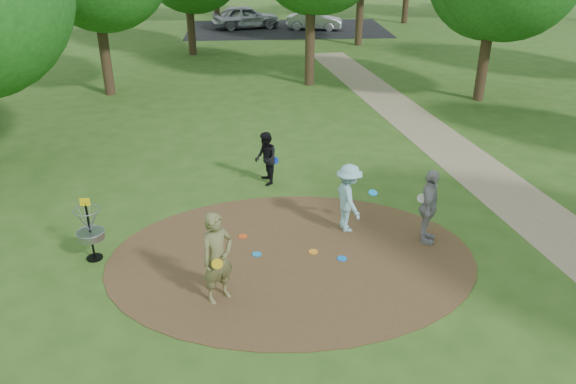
{
  "coord_description": "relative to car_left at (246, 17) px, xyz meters",
  "views": [
    {
      "loc": [
        -0.87,
        -10.87,
        6.97
      ],
      "look_at": [
        0.0,
        1.2,
        1.1
      ],
      "focal_mm": 35.0,
      "sensor_mm": 36.0,
      "label": 1
    }
  ],
  "objects": [
    {
      "name": "disc_ground_blue",
      "position": [
        2.04,
        -30.61,
        -0.77
      ],
      "size": [
        0.22,
        0.22,
        0.02
      ],
      "primitive_type": "cylinder",
      "color": "blue",
      "rests_on": "dirt_clearing"
    },
    {
      "name": "player_waiting_with_disc",
      "position": [
        4.15,
        -29.96,
        0.13
      ],
      "size": [
        0.79,
        1.18,
        1.86
      ],
      "color": "gray",
      "rests_on": "ground"
    },
    {
      "name": "ground",
      "position": [
        0.9,
        -30.46,
        -0.8
      ],
      "size": [
        100.0,
        100.0,
        0.0
      ],
      "primitive_type": "plane",
      "color": "#2D5119",
      "rests_on": "ground"
    },
    {
      "name": "parking_lot",
      "position": [
        2.9,
        -0.46,
        -0.8
      ],
      "size": [
        14.0,
        8.0,
        0.01
      ],
      "primitive_type": "cube",
      "color": "black",
      "rests_on": "ground"
    },
    {
      "name": "dirt_clearing",
      "position": [
        0.9,
        -30.46,
        -0.79
      ],
      "size": [
        8.4,
        8.4,
        0.02
      ],
      "primitive_type": "cylinder",
      "color": "#47301C",
      "rests_on": "ground"
    },
    {
      "name": "player_throwing_with_disc",
      "position": [
        2.38,
        -29.25,
        0.07
      ],
      "size": [
        1.16,
        1.24,
        1.75
      ],
      "color": "#8CC7D1",
      "rests_on": "ground"
    },
    {
      "name": "disc_ground_cyan",
      "position": [
        0.1,
        -30.29,
        -0.77
      ],
      "size": [
        0.22,
        0.22,
        0.02
      ],
      "primitive_type": "cylinder",
      "color": "#187FC1",
      "rests_on": "dirt_clearing"
    },
    {
      "name": "disc_golf_basket",
      "position": [
        -3.6,
        -30.16,
        0.07
      ],
      "size": [
        0.63,
        0.63,
        1.54
      ],
      "color": "black",
      "rests_on": "ground"
    },
    {
      "name": "disc_ground_red",
      "position": [
        -0.22,
        -29.46,
        -0.77
      ],
      "size": [
        0.22,
        0.22,
        0.02
      ],
      "primitive_type": "cylinder",
      "color": "#CE4814",
      "rests_on": "dirt_clearing"
    },
    {
      "name": "car_right",
      "position": [
        4.82,
        -0.86,
        -0.17
      ],
      "size": [
        4.05,
        2.18,
        1.27
      ],
      "primitive_type": "imported",
      "rotation": [
        0.0,
        0.0,
        1.34
      ],
      "color": "#AAABB2",
      "rests_on": "ground"
    },
    {
      "name": "car_left",
      "position": [
        0.0,
        0.0,
        0.0
      ],
      "size": [
        5.01,
        2.89,
        1.6
      ],
      "primitive_type": "imported",
      "rotation": [
        0.0,
        0.0,
        1.79
      ],
      "color": "#A2A4A9",
      "rests_on": "ground"
    },
    {
      "name": "footpath",
      "position": [
        7.4,
        -28.46,
        -0.8
      ],
      "size": [
        7.55,
        39.89,
        0.01
      ],
      "primitive_type": "cube",
      "rotation": [
        0.0,
        0.0,
        0.14
      ],
      "color": "#8C7A5B",
      "rests_on": "ground"
    },
    {
      "name": "disc_ground_orange",
      "position": [
        1.42,
        -30.28,
        -0.77
      ],
      "size": [
        0.22,
        0.22,
        0.02
      ],
      "primitive_type": "cylinder",
      "color": "orange",
      "rests_on": "dirt_clearing"
    },
    {
      "name": "player_observer_with_disc",
      "position": [
        -0.68,
        -31.89,
        0.18
      ],
      "size": [
        0.85,
        0.81,
        1.96
      ],
      "color": "olive",
      "rests_on": "ground"
    },
    {
      "name": "player_walking_with_disc",
      "position": [
        0.47,
        -26.36,
        -0.02
      ],
      "size": [
        0.73,
        0.85,
        1.56
      ],
      "color": "black",
      "rests_on": "ground"
    }
  ]
}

